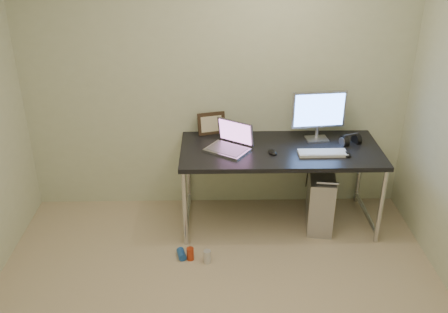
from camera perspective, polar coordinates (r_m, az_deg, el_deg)
wall_back at (r=4.49m, az=-0.85°, el=8.74°), size 3.50×0.02×2.50m
desk at (r=4.39m, az=6.45°, el=0.07°), size 1.74×0.76×0.75m
tower_computer at (r=4.61m, az=10.93°, el=-4.77°), size 0.29×0.53×0.55m
cable_a at (r=4.86m, az=9.65°, el=-1.10°), size 0.01×0.16×0.69m
cable_b at (r=4.87m, az=10.71°, el=-1.40°), size 0.02×0.11×0.71m
can_red at (r=4.21m, az=-3.88°, el=-11.04°), size 0.08×0.08×0.11m
can_white at (r=4.18m, az=-1.92°, el=-11.36°), size 0.08×0.08×0.11m
can_blue at (r=4.26m, az=-4.89°, el=-11.05°), size 0.09×0.13×0.06m
laptop at (r=4.30m, az=0.73°, el=1.57°), size 0.45×0.43×0.24m
monitor at (r=4.48m, az=10.80°, el=5.04°), size 0.48×0.16×0.45m
keyboard at (r=4.30m, az=11.19°, el=0.38°), size 0.41×0.14×0.02m
mouse_right at (r=4.33m, az=13.83°, el=0.34°), size 0.08×0.12×0.04m
mouse_left at (r=4.26m, az=5.58°, el=0.57°), size 0.10×0.12×0.04m
headphones at (r=4.55m, az=14.25°, el=1.79°), size 0.20×0.11×0.12m
picture_frame at (r=4.58m, az=-1.44°, el=3.80°), size 0.27×0.14×0.21m
webcam at (r=4.52m, az=1.35°, el=3.15°), size 0.04×0.03×0.11m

